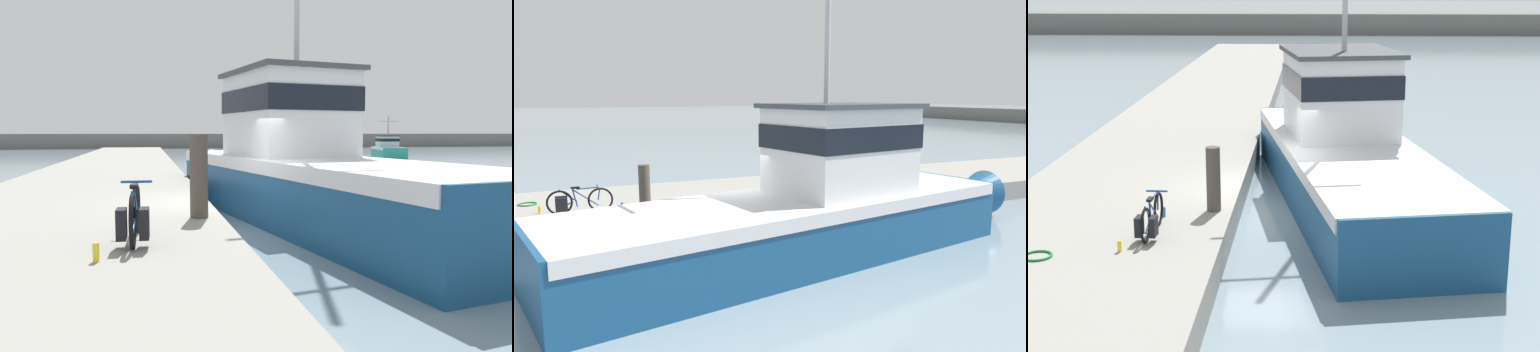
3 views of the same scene
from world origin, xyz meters
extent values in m
plane|color=gray|center=(0.00, 0.00, 0.00)|extent=(320.00, 320.00, 0.00)
cube|color=gray|center=(-3.34, 0.00, 0.36)|extent=(5.43, 80.00, 0.72)
cube|color=navy|center=(2.09, 0.93, 0.77)|extent=(5.35, 12.49, 1.55)
cone|color=navy|center=(0.81, 7.96, 0.77)|extent=(1.84, 2.41, 1.47)
cube|color=silver|center=(2.09, 0.93, 1.39)|extent=(5.37, 12.26, 0.31)
cube|color=silver|center=(1.82, 2.42, 2.62)|extent=(3.12, 3.64, 2.16)
cube|color=black|center=(1.82, 2.42, 3.00)|extent=(3.18, 3.71, 0.60)
cube|color=#3D4247|center=(1.82, 2.42, 3.76)|extent=(3.37, 3.93, 0.12)
torus|color=black|center=(-2.08, -4.24, 1.07)|extent=(0.08, 0.70, 0.70)
torus|color=black|center=(-2.05, -3.15, 1.07)|extent=(0.08, 0.70, 0.70)
cylinder|color=navy|center=(-2.08, -4.06, 0.99)|extent=(0.05, 0.37, 0.19)
cylinder|color=navy|center=(-2.07, -3.83, 1.17)|extent=(0.04, 0.15, 0.53)
cylinder|color=navy|center=(-2.07, -4.01, 1.25)|extent=(0.05, 0.49, 0.40)
cylinder|color=navy|center=(-2.06, -3.55, 1.16)|extent=(0.06, 0.69, 0.54)
cylinder|color=navy|center=(-2.06, -3.50, 1.42)|extent=(0.05, 0.56, 0.05)
cylinder|color=navy|center=(-2.05, -3.18, 1.24)|extent=(0.04, 0.10, 0.36)
cylinder|color=navy|center=(-2.05, -3.22, 1.47)|extent=(0.44, 0.05, 0.04)
cube|color=black|center=(-2.07, -3.81, 1.46)|extent=(0.11, 0.24, 0.05)
cube|color=black|center=(-2.22, -4.18, 1.03)|extent=(0.13, 0.32, 0.38)
cube|color=black|center=(-1.94, -4.19, 1.03)|extent=(0.13, 0.32, 0.38)
cylinder|color=#51473D|center=(-1.04, -2.07, 1.43)|extent=(0.31, 0.31, 1.43)
torus|color=#197A2D|center=(-3.92, -5.11, 0.74)|extent=(0.55, 0.55, 0.04)
cylinder|color=blue|center=(-2.05, -2.56, 0.82)|extent=(0.07, 0.07, 0.21)
cylinder|color=yellow|center=(-2.48, -4.76, 0.82)|extent=(0.07, 0.07, 0.22)
camera|label=1|loc=(-1.89, -10.55, 2.17)|focal=35.00mm
camera|label=2|loc=(12.72, -4.55, 4.04)|focal=35.00mm
camera|label=3|loc=(1.14, -18.48, 5.76)|focal=55.00mm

